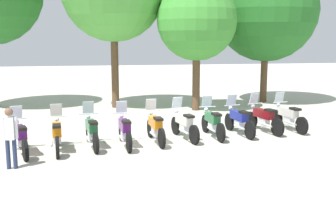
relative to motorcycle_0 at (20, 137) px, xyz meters
The scene contains 14 objects.
ground_plane 4.76m from the motorcycle_0, ahead, with size 80.00×80.00×0.00m, color #BCB7A8.
motorcycle_0 is the anchor object (origin of this frame).
motorcycle_1 1.05m from the motorcycle_0, ahead, with size 0.62×2.19×1.37m.
motorcycle_2 2.13m from the motorcycle_0, 13.13° to the left, with size 0.62×2.18×1.37m.
motorcycle_3 3.13m from the motorcycle_0, ahead, with size 0.62×2.19×1.37m.
motorcycle_4 4.20m from the motorcycle_0, 10.09° to the left, with size 0.62×2.19×1.37m.
motorcycle_5 5.27m from the motorcycle_0, 11.23° to the left, with size 0.70×2.16×1.37m.
motorcycle_6 6.31m from the motorcycle_0, 10.67° to the left, with size 0.62×2.19×1.37m.
motorcycle_7 7.36m from the motorcycle_0, 10.65° to the left, with size 0.62×2.18×1.37m.
motorcycle_8 8.42m from the motorcycle_0, 11.02° to the left, with size 0.76×2.15×1.37m.
motorcycle_9 9.46m from the motorcycle_0, 10.61° to the left, with size 0.64×2.18×1.37m.
person_0 1.52m from the motorcycle_0, 89.77° to the right, with size 0.40×0.22×1.63m.
tree_2 10.31m from the motorcycle_0, 43.79° to the left, with size 3.73×3.73×6.07m.
tree_3 14.67m from the motorcycle_0, 37.49° to the left, with size 5.31×5.31×7.48m.
Camera 1 is at (-2.46, -13.51, 3.40)m, focal length 45.14 mm.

